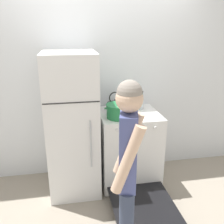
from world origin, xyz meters
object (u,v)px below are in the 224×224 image
object	(u,v)px
refrigerator	(72,124)
stove_range	(129,149)
dutch_oven_pot	(118,111)
person	(128,171)
tea_kettle	(115,105)
utensil_jar	(141,103)

from	to	relation	value
refrigerator	stove_range	bearing A→B (deg)	-1.23
dutch_oven_pot	person	size ratio (longest dim) A/B	0.20
refrigerator	tea_kettle	xyz separation A→B (m)	(0.55, 0.16, 0.16)
dutch_oven_pot	utensil_jar	distance (m)	0.44
stove_range	tea_kettle	xyz separation A→B (m)	(-0.15, 0.17, 0.54)
refrigerator	person	xyz separation A→B (m)	(0.38, -1.23, 0.07)
dutch_oven_pot	person	xyz separation A→B (m)	(-0.16, -1.12, -0.10)
stove_range	person	bearing A→B (deg)	-104.92
dutch_oven_pot	stove_range	bearing A→B (deg)	30.01
dutch_oven_pot	tea_kettle	bearing A→B (deg)	87.25
refrigerator	dutch_oven_pot	size ratio (longest dim) A/B	5.14
stove_range	tea_kettle	size ratio (longest dim) A/B	5.67
tea_kettle	dutch_oven_pot	bearing A→B (deg)	-92.75
stove_range	tea_kettle	distance (m)	0.59
stove_range	person	size ratio (longest dim) A/B	0.88
dutch_oven_pot	utensil_jar	size ratio (longest dim) A/B	1.20
stove_range	person	world-z (taller)	person
refrigerator	stove_range	size ratio (longest dim) A/B	1.19
refrigerator	person	bearing A→B (deg)	-72.82
refrigerator	person	size ratio (longest dim) A/B	1.05
stove_range	refrigerator	bearing A→B (deg)	178.77
refrigerator	person	world-z (taller)	refrigerator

